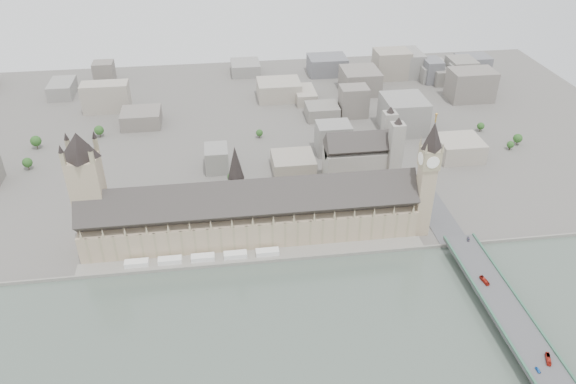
{
  "coord_description": "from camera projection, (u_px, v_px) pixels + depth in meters",
  "views": [
    {
      "loc": [
        -20.69,
        -351.03,
        276.73
      ],
      "look_at": [
        32.74,
        40.63,
        27.77
      ],
      "focal_mm": 35.0,
      "sensor_mm": 36.0,
      "label": 1
    }
  ],
  "objects": [
    {
      "name": "car_blue",
      "position": [
        538.0,
        370.0,
        331.41
      ],
      "size": [
        1.85,
        4.41,
        1.49
      ],
      "primitive_type": "imported",
      "rotation": [
        0.0,
        0.0,
        0.02
      ],
      "color": "blue",
      "rests_on": "westminster_bridge"
    },
    {
      "name": "embankment_wall",
      "position": [
        256.0,
        262.0,
        430.77
      ],
      "size": [
        600.0,
        1.5,
        3.0
      ],
      "primitive_type": "cube",
      "color": "slate",
      "rests_on": "ground"
    },
    {
      "name": "victoria_tower",
      "position": [
        87.0,
        186.0,
        422.57
      ],
      "size": [
        30.0,
        30.0,
        100.0
      ],
      "color": "tan",
      "rests_on": "ground"
    },
    {
      "name": "bridge_parapets",
      "position": [
        533.0,
        348.0,
        346.24
      ],
      "size": [
        25.0,
        235.0,
        1.15
      ],
      "primitive_type": null,
      "color": "#37654E",
      "rests_on": "westminster_bridge"
    },
    {
      "name": "terrace_tents",
      "position": [
        203.0,
        258.0,
        431.57
      ],
      "size": [
        118.0,
        7.0,
        4.0
      ],
      "color": "white",
      "rests_on": "river_terrace"
    },
    {
      "name": "ground",
      "position": [
        254.0,
        252.0,
        444.14
      ],
      "size": [
        900.0,
        900.0,
        0.0
      ],
      "primitive_type": "plane",
      "color": "#595651",
      "rests_on": "ground"
    },
    {
      "name": "elizabeth_tower",
      "position": [
        428.0,
        171.0,
        435.68
      ],
      "size": [
        17.0,
        17.0,
        107.5
      ],
      "color": "tan",
      "rests_on": "ground"
    },
    {
      "name": "red_bus_south",
      "position": [
        548.0,
        359.0,
        337.69
      ],
      "size": [
        5.63,
        9.81,
        2.69
      ],
      "primitive_type": "imported",
      "rotation": [
        0.0,
        0.0,
        -0.37
      ],
      "color": "#B42216",
      "rests_on": "westminster_bridge"
    },
    {
      "name": "city_skyline_inland",
      "position": [
        235.0,
        106.0,
        639.42
      ],
      "size": [
        720.0,
        360.0,
        38.0
      ],
      "primitive_type": null,
      "color": "gray",
      "rests_on": "ground"
    },
    {
      "name": "palace_of_westminster",
      "position": [
        251.0,
        214.0,
        448.56
      ],
      "size": [
        265.0,
        40.73,
        55.44
      ],
      "color": "tan",
      "rests_on": "ground"
    },
    {
      "name": "river_terrace",
      "position": [
        255.0,
        257.0,
        437.32
      ],
      "size": [
        270.0,
        15.0,
        2.0
      ],
      "primitive_type": "cube",
      "color": "slate",
      "rests_on": "ground"
    },
    {
      "name": "westminster_bridge",
      "position": [
        499.0,
        304.0,
        386.58
      ],
      "size": [
        25.0,
        325.0,
        10.25
      ],
      "primitive_type": "cube",
      "color": "#474749",
      "rests_on": "ground"
    },
    {
      "name": "central_tower",
      "position": [
        236.0,
        173.0,
        433.93
      ],
      "size": [
        13.0,
        13.0,
        48.0
      ],
      "color": "tan",
      "rests_on": "ground"
    },
    {
      "name": "park_trees",
      "position": [
        237.0,
        203.0,
        489.31
      ],
      "size": [
        110.0,
        30.0,
        15.0
      ],
      "primitive_type": null,
      "color": "#1B4A1A",
      "rests_on": "ground"
    },
    {
      "name": "car_approach",
      "position": [
        468.0,
        239.0,
        439.86
      ],
      "size": [
        3.84,
        5.38,
        1.45
      ],
      "primitive_type": "imported",
      "rotation": [
        0.0,
        0.0,
        -0.41
      ],
      "color": "gray",
      "rests_on": "westminster_bridge"
    },
    {
      "name": "westminster_abbey",
      "position": [
        363.0,
        158.0,
        523.11
      ],
      "size": [
        68.0,
        36.0,
        64.0
      ],
      "color": "gray",
      "rests_on": "ground"
    },
    {
      "name": "red_bus_north",
      "position": [
        484.0,
        281.0,
        397.68
      ],
      "size": [
        3.73,
        9.91,
        2.69
      ],
      "primitive_type": "imported",
      "rotation": [
        0.0,
        0.0,
        0.15
      ],
      "color": "#A61E13",
      "rests_on": "westminster_bridge"
    }
  ]
}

